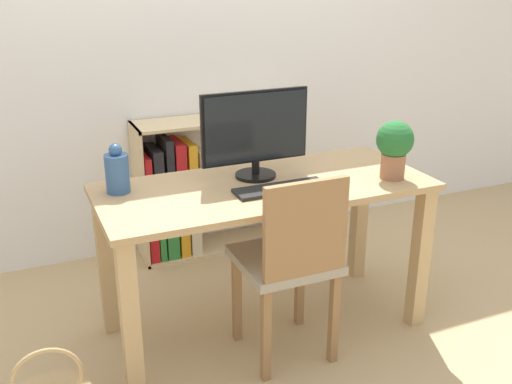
{
  "coord_description": "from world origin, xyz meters",
  "views": [
    {
      "loc": [
        -1.03,
        -2.28,
        1.65
      ],
      "look_at": [
        0.0,
        0.1,
        0.66
      ],
      "focal_mm": 42.0,
      "sensor_mm": 36.0,
      "label": 1
    }
  ],
  "objects": [
    {
      "name": "keyboard",
      "position": [
        0.03,
        -0.1,
        0.74
      ],
      "size": [
        0.41,
        0.13,
        0.02
      ],
      "color": "black",
      "rests_on": "desk"
    },
    {
      "name": "monitor",
      "position": [
        -0.0,
        0.11,
        0.95
      ],
      "size": [
        0.51,
        0.19,
        0.4
      ],
      "color": "black",
      "rests_on": "desk"
    },
    {
      "name": "potted_plant",
      "position": [
        0.57,
        -0.16,
        0.89
      ],
      "size": [
        0.17,
        0.17,
        0.27
      ],
      "color": "#9E6647",
      "rests_on": "desk"
    },
    {
      "name": "vase",
      "position": [
        -0.62,
        0.16,
        0.83
      ],
      "size": [
        0.1,
        0.1,
        0.22
      ],
      "color": "#33598C",
      "rests_on": "desk"
    },
    {
      "name": "bookshelf",
      "position": [
        -0.08,
        0.93,
        0.38
      ],
      "size": [
        0.98,
        0.28,
        0.82
      ],
      "color": "#D8BC8C",
      "rests_on": "ground_plane"
    },
    {
      "name": "desk",
      "position": [
        0.0,
        0.0,
        0.6
      ],
      "size": [
        1.48,
        0.64,
        0.74
      ],
      "color": "tan",
      "rests_on": "ground_plane"
    },
    {
      "name": "chair",
      "position": [
        0.0,
        -0.27,
        0.49
      ],
      "size": [
        0.4,
        0.4,
        0.88
      ],
      "rotation": [
        0.0,
        0.0,
        -0.03
      ],
      "color": "#9E937F",
      "rests_on": "ground_plane"
    },
    {
      "name": "ground_plane",
      "position": [
        0.0,
        0.0,
        0.0
      ],
      "size": [
        10.0,
        10.0,
        0.0
      ],
      "primitive_type": "plane",
      "color": "tan"
    },
    {
      "name": "wall_back",
      "position": [
        0.0,
        1.1,
        1.3
      ],
      "size": [
        8.0,
        0.05,
        2.6
      ],
      "color": "white",
      "rests_on": "ground_plane"
    }
  ]
}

